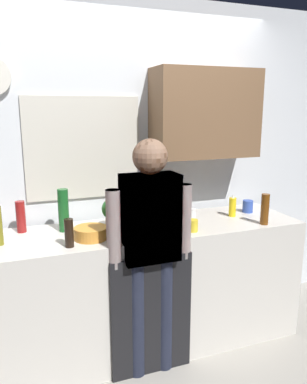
{
  "coord_description": "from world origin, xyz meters",
  "views": [
    {
      "loc": [
        -0.78,
        -2.15,
        1.78
      ],
      "look_at": [
        0.12,
        0.25,
        1.21
      ],
      "focal_mm": 35.14,
      "sensor_mm": 36.0,
      "label": 1
    }
  ],
  "objects": [
    {
      "name": "cup_yellow_cup",
      "position": [
        0.35,
        0.1,
        0.98
      ],
      "size": [
        0.07,
        0.07,
        0.09
      ],
      "primitive_type": "cylinder",
      "color": "yellow",
      "rests_on": "kitchen_counter"
    },
    {
      "name": "bottle_green_wine",
      "position": [
        -0.49,
        0.42,
        1.09
      ],
      "size": [
        0.07,
        0.07,
        0.3
      ],
      "primitive_type": "cylinder",
      "color": "#195923",
      "rests_on": "kitchen_counter"
    },
    {
      "name": "coffee_maker",
      "position": [
        0.24,
        0.3,
        1.08
      ],
      "size": [
        0.2,
        0.2,
        0.33
      ],
      "color": "black",
      "rests_on": "kitchen_counter"
    },
    {
      "name": "bottle_amber_beer",
      "position": [
        0.92,
        0.06,
        1.05
      ],
      "size": [
        0.06,
        0.06,
        0.23
      ],
      "primitive_type": "cylinder",
      "color": "brown",
      "rests_on": "kitchen_counter"
    },
    {
      "name": "person_guest",
      "position": [
        0.0,
        0.0,
        0.95
      ],
      "size": [
        0.57,
        0.22,
        1.6
      ],
      "rotation": [
        0.0,
        0.0,
        2.73
      ],
      "color": "#3F4766",
      "rests_on": "ground_plane"
    },
    {
      "name": "bottle_dark_sauce",
      "position": [
        -0.5,
        0.1,
        1.03
      ],
      "size": [
        0.06,
        0.06,
        0.18
      ],
      "primitive_type": "cylinder",
      "color": "black",
      "rests_on": "kitchen_counter"
    },
    {
      "name": "bottle_red_vinegar",
      "position": [
        -0.77,
        0.5,
        1.05
      ],
      "size": [
        0.06,
        0.06,
        0.22
      ],
      "primitive_type": "cylinder",
      "color": "maroon",
      "rests_on": "kitchen_counter"
    },
    {
      "name": "back_wall_assembly",
      "position": [
        0.09,
        0.7,
        1.37
      ],
      "size": [
        4.09,
        0.42,
        2.6
      ],
      "color": "silver",
      "rests_on": "ground_plane"
    },
    {
      "name": "potted_plant",
      "position": [
        -0.16,
        0.32,
        1.07
      ],
      "size": [
        0.15,
        0.15,
        0.23
      ],
      "color": "#9E5638",
      "rests_on": "kitchen_counter"
    },
    {
      "name": "person_at_sink",
      "position": [
        0.0,
        0.0,
        0.95
      ],
      "size": [
        0.57,
        0.22,
        1.6
      ],
      "rotation": [
        0.0,
        0.0,
        -0.15
      ],
      "color": "#3F4766",
      "rests_on": "ground_plane"
    },
    {
      "name": "kitchen_counter",
      "position": [
        0.0,
        0.3,
        0.47
      ],
      "size": [
        2.49,
        0.64,
        0.94
      ],
      "primitive_type": "cube",
      "color": "beige",
      "rests_on": "ground_plane"
    },
    {
      "name": "ground_plane",
      "position": [
        0.0,
        0.0,
        0.0
      ],
      "size": [
        8.0,
        8.0,
        0.0
      ],
      "primitive_type": "plane",
      "color": "#9E998E"
    },
    {
      "name": "cup_white_mug",
      "position": [
        0.45,
        0.33,
        0.98
      ],
      "size": [
        0.08,
        0.08,
        0.1
      ],
      "primitive_type": "cylinder",
      "color": "white",
      "rests_on": "kitchen_counter"
    },
    {
      "name": "dish_soap",
      "position": [
        0.81,
        0.33,
        1.01
      ],
      "size": [
        0.06,
        0.06,
        0.18
      ],
      "color": "yellow",
      "rests_on": "kitchen_counter"
    },
    {
      "name": "dishwasher_panel",
      "position": [
        -0.0,
        -0.03,
        0.42
      ],
      "size": [
        0.56,
        0.02,
        0.84
      ],
      "primitive_type": "cube",
      "color": "black",
      "rests_on": "ground_plane"
    },
    {
      "name": "bottle_clear_soda",
      "position": [
        -0.02,
        0.13,
        1.08
      ],
      "size": [
        0.09,
        0.09,
        0.28
      ],
      "primitive_type": "cylinder",
      "color": "#2D8C33",
      "rests_on": "kitchen_counter"
    },
    {
      "name": "cup_blue_mug",
      "position": [
        1.0,
        0.38,
        0.99
      ],
      "size": [
        0.08,
        0.08,
        0.1
      ],
      "primitive_type": "cylinder",
      "color": "#3351B2",
      "rests_on": "kitchen_counter"
    },
    {
      "name": "mixing_bowl",
      "position": [
        -0.34,
        0.2,
        0.98
      ],
      "size": [
        0.22,
        0.22,
        0.08
      ],
      "primitive_type": "cylinder",
      "color": "orange",
      "rests_on": "kitchen_counter"
    }
  ]
}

